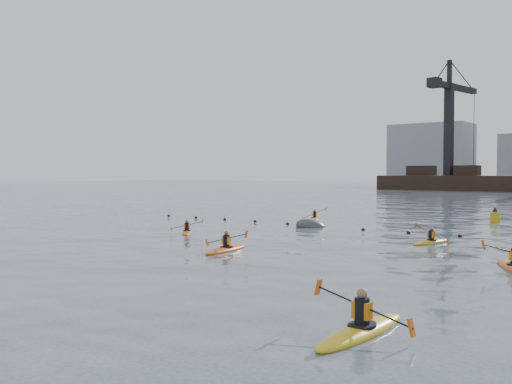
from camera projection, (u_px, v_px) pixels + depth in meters
ground at (21, 287)px, 17.31m from camera, size 400.00×400.00×0.00m
float_line at (344, 228)px, 35.49m from camera, size 33.24×0.73×0.24m
kayaker_0 at (226, 249)px, 25.27m from camera, size 2.28×3.42×1.15m
kayaker_1 at (362, 329)px, 12.22m from camera, size 2.50×3.70×1.24m
kayaker_2 at (187, 232)px, 32.60m from camera, size 2.41×2.53×0.96m
kayaker_3 at (431, 242)px, 27.99m from camera, size 2.05×3.08×1.12m
kayaker_5 at (315, 218)px, 42.31m from camera, size 2.09×2.65×1.10m
mooring_buoy at (311, 227)px, 36.40m from camera, size 2.53×2.55×1.50m
nav_buoy at (495, 217)px, 40.02m from camera, size 0.71×0.71×1.29m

